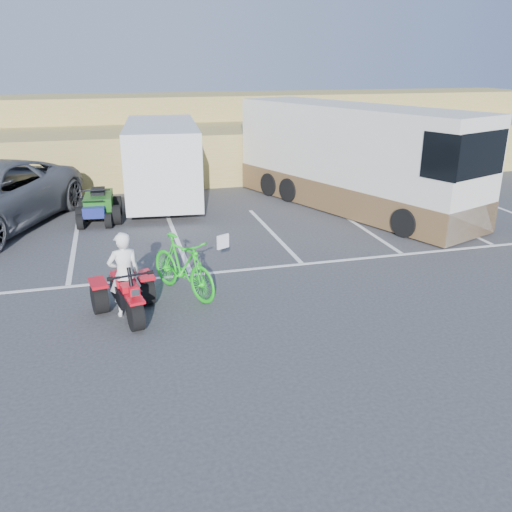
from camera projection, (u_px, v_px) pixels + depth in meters
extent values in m
plane|color=#333336|center=(210.00, 321.00, 10.24)|extent=(100.00, 100.00, 0.00)
cube|color=white|center=(74.00, 249.00, 14.13)|extent=(0.12, 5.00, 0.01)
cube|color=white|center=(177.00, 240.00, 14.78)|extent=(0.12, 5.00, 0.01)
cube|color=white|center=(272.00, 233.00, 15.43)|extent=(0.12, 5.00, 0.01)
cube|color=white|center=(359.00, 226.00, 16.08)|extent=(0.12, 5.00, 0.01)
cube|color=white|center=(439.00, 219.00, 16.73)|extent=(0.12, 5.00, 0.01)
cube|color=white|center=(191.00, 275.00, 12.42)|extent=(28.00, 0.12, 0.01)
cube|color=olive|center=(150.00, 152.00, 22.62)|extent=(40.00, 6.00, 2.00)
cube|color=olive|center=(142.00, 119.00, 25.45)|extent=(40.00, 4.00, 2.20)
imported|color=white|center=(124.00, 274.00, 10.23)|extent=(0.67, 0.51, 1.67)
imported|color=#14BF19|center=(183.00, 266.00, 11.21)|extent=(1.50, 2.13, 1.26)
cube|color=silver|center=(162.00, 159.00, 18.30)|extent=(2.78, 5.90, 2.39)
cylinder|color=black|center=(164.00, 192.00, 18.69)|extent=(2.15, 0.85, 0.67)
cube|color=silver|center=(352.00, 157.00, 17.53)|extent=(5.47, 9.25, 3.26)
cube|color=brown|center=(350.00, 193.00, 17.94)|extent=(5.51, 9.27, 0.91)
cube|color=black|center=(483.00, 155.00, 13.87)|extent=(1.94, 0.79, 1.18)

